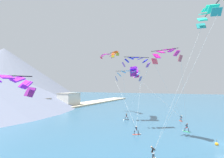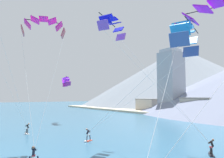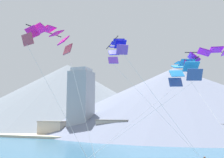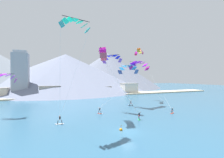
# 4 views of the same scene
# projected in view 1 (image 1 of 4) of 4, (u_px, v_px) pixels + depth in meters

# --- Properties ---
(kitesurfer_near_lead) EXTENTS (1.75, 1.08, 1.63)m
(kitesurfer_near_lead) POSITION_uv_depth(u_px,v_px,m) (181.00, 119.00, 47.56)
(kitesurfer_near_lead) COLOR #E54C33
(kitesurfer_near_lead) RESTS_ON ground
(kitesurfer_near_trail) EXTENTS (1.74, 0.62, 1.80)m
(kitesurfer_near_trail) POSITION_uv_depth(u_px,v_px,m) (153.00, 156.00, 22.25)
(kitesurfer_near_trail) COLOR white
(kitesurfer_near_trail) RESTS_ON ground
(kitesurfer_mid_center) EXTENTS (1.42, 1.59, 1.77)m
(kitesurfer_mid_center) POSITION_uv_depth(u_px,v_px,m) (126.00, 118.00, 49.05)
(kitesurfer_mid_center) COLOR black
(kitesurfer_mid_center) RESTS_ON ground
(kitesurfer_far_left) EXTENTS (1.23, 1.70, 1.77)m
(kitesurfer_far_left) POSITION_uv_depth(u_px,v_px,m) (137.00, 132.00, 34.06)
(kitesurfer_far_left) COLOR #E54C33
(kitesurfer_far_left) RESTS_ON ground
(kitesurfer_far_right) EXTENTS (1.16, 1.73, 1.81)m
(kitesurfer_far_right) POSITION_uv_depth(u_px,v_px,m) (186.00, 129.00, 36.33)
(kitesurfer_far_right) COLOR #33B266
(kitesurfer_far_right) RESTS_ON ground
(parafoil_kite_near_lead) EXTENTS (8.33, 14.33, 13.84)m
(parafoil_kite_near_lead) POSITION_uv_depth(u_px,v_px,m) (134.00, 71.00, 50.92)
(parafoil_kite_near_lead) COLOR #A01E84
(parafoil_kite_near_trail) EXTENTS (5.38, 7.83, 17.98)m
(parafoil_kite_near_trail) POSITION_uv_depth(u_px,v_px,m) (207.00, 15.00, 22.26)
(parafoil_kite_near_trail) COLOR teal
(parafoil_kite_mid_center) EXTENTS (11.55, 8.62, 14.62)m
(parafoil_kite_mid_center) POSITION_uv_depth(u_px,v_px,m) (136.00, 61.00, 38.77)
(parafoil_kite_mid_center) COLOR purple
(parafoil_kite_far_left) EXTENTS (13.82, 9.22, 12.37)m
(parafoil_kite_far_left) POSITION_uv_depth(u_px,v_px,m) (128.00, 75.00, 47.34)
(parafoil_kite_far_left) COLOR #395192
(parafoil_kite_far_right) EXTENTS (8.99, 5.63, 14.73)m
(parafoil_kite_far_right) POSITION_uv_depth(u_px,v_px,m) (166.00, 55.00, 31.07)
(parafoil_kite_far_right) COLOR #A84050
(parafoil_kite_distant_high_outer) EXTENTS (4.09, 4.41, 1.86)m
(parafoil_kite_distant_high_outer) POSITION_uv_depth(u_px,v_px,m) (115.00, 53.00, 60.06)
(parafoil_kite_distant_high_outer) COLOR #B1A21E
(parafoil_kite_distant_low_drift) EXTENTS (2.45, 4.63, 1.94)m
(parafoil_kite_distant_low_drift) POSITION_uv_depth(u_px,v_px,m) (107.00, 56.00, 64.63)
(parafoil_kite_distant_low_drift) COLOR #B91347
(parafoil_kite_distant_mid_solo) EXTENTS (5.59, 2.76, 2.28)m
(parafoil_kite_distant_mid_solo) POSITION_uv_depth(u_px,v_px,m) (6.00, 84.00, 16.63)
(parafoil_kite_distant_mid_solo) COLOR #8D2586
(race_marker_buoy) EXTENTS (0.56, 0.56, 1.02)m
(race_marker_buoy) POSITION_uv_depth(u_px,v_px,m) (217.00, 144.00, 28.00)
(race_marker_buoy) COLOR orange
(race_marker_buoy) RESTS_ON ground
(shoreline_strip) EXTENTS (180.00, 10.00, 0.70)m
(shoreline_strip) POSITION_uv_depth(u_px,v_px,m) (3.00, 117.00, 51.58)
(shoreline_strip) COLOR beige
(shoreline_strip) RESTS_ON ground
(shore_building_harbour_front) EXTENTS (8.87, 7.08, 4.68)m
(shore_building_harbour_front) POSITION_uv_depth(u_px,v_px,m) (36.00, 104.00, 68.22)
(shore_building_harbour_front) COLOR beige
(shore_building_harbour_front) RESTS_ON ground
(shore_building_quay_west) EXTENTS (9.32, 6.88, 6.34)m
(shore_building_quay_west) POSITION_uv_depth(u_px,v_px,m) (69.00, 100.00, 81.50)
(shore_building_quay_west) COLOR silver
(shore_building_quay_west) RESTS_ON ground
(mountain_peak_east_shoulder) EXTENTS (104.37, 104.37, 35.37)m
(mountain_peak_east_shoulder) POSITION_uv_depth(u_px,v_px,m) (3.00, 74.00, 118.08)
(mountain_peak_east_shoulder) COLOR slate
(mountain_peak_east_shoulder) RESTS_ON ground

